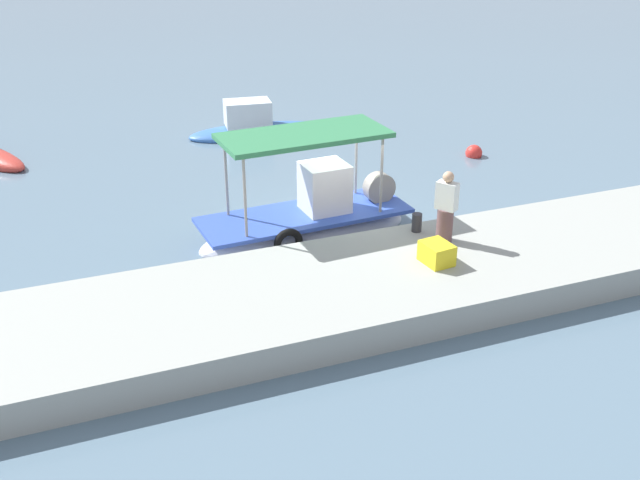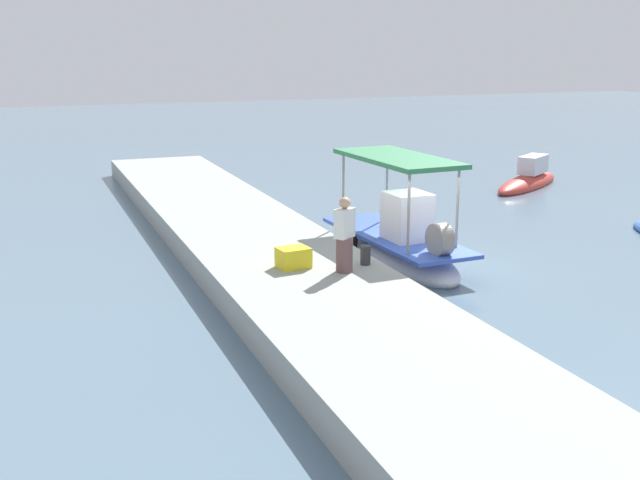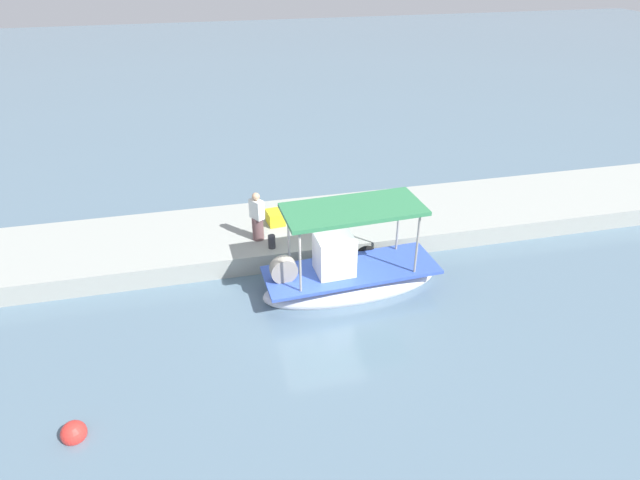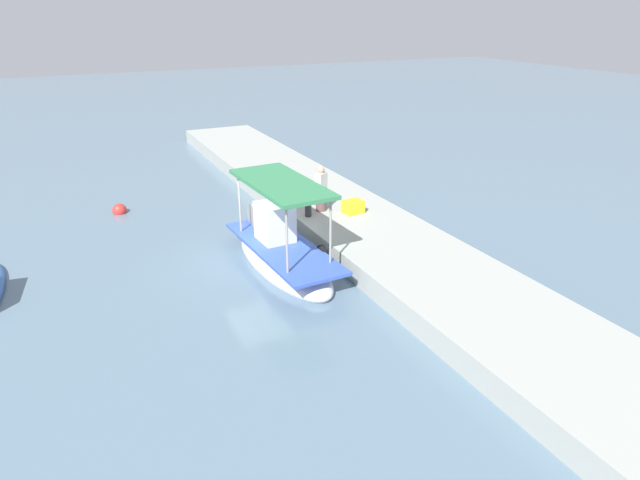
{
  "view_description": "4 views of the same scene",
  "coord_description": "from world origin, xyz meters",
  "px_view_note": "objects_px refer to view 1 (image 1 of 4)",
  "views": [
    {
      "loc": [
        -6.94,
        -16.46,
        8.2
      ],
      "look_at": [
        -1.35,
        -2.16,
        0.89
      ],
      "focal_mm": 41.96,
      "sensor_mm": 36.0,
      "label": 1
    },
    {
      "loc": [
        16.89,
        -9.42,
        5.66
      ],
      "look_at": [
        -0.79,
        -2.51,
        0.85
      ],
      "focal_mm": 43.62,
      "sensor_mm": 36.0,
      "label": 2
    },
    {
      "loc": [
        3.01,
        12.68,
        9.61
      ],
      "look_at": [
        -0.43,
        -1.92,
        0.89
      ],
      "focal_mm": 29.63,
      "sensor_mm": 36.0,
      "label": 3
    },
    {
      "loc": [
        -15.75,
        5.63,
        7.64
      ],
      "look_at": [
        -1.3,
        -1.42,
        0.81
      ],
      "focal_mm": 30.85,
      "sensor_mm": 36.0,
      "label": 4
    }
  ],
  "objects_px": {
    "main_fishing_boat": "(308,221)",
    "mooring_bollard": "(417,223)",
    "cargo_crate": "(437,253)",
    "moored_boat_mid": "(260,129)",
    "fisherman_near_bollard": "(446,210)",
    "marker_buoy": "(474,153)"
  },
  "relations": [
    {
      "from": "mooring_bollard",
      "to": "moored_boat_mid",
      "type": "distance_m",
      "value": 10.79
    },
    {
      "from": "main_fishing_boat",
      "to": "mooring_bollard",
      "type": "distance_m",
      "value": 2.83
    },
    {
      "from": "main_fishing_boat",
      "to": "moored_boat_mid",
      "type": "distance_m",
      "value": 9.0
    },
    {
      "from": "main_fishing_boat",
      "to": "marker_buoy",
      "type": "distance_m",
      "value": 8.44
    },
    {
      "from": "mooring_bollard",
      "to": "marker_buoy",
      "type": "xyz_separation_m",
      "value": [
        5.34,
        5.91,
        -0.79
      ]
    },
    {
      "from": "cargo_crate",
      "to": "moored_boat_mid",
      "type": "xyz_separation_m",
      "value": [
        -0.23,
        12.39,
        -0.69
      ]
    },
    {
      "from": "cargo_crate",
      "to": "fisherman_near_bollard",
      "type": "bearing_deg",
      "value": 52.38
    },
    {
      "from": "fisherman_near_bollard",
      "to": "cargo_crate",
      "type": "xyz_separation_m",
      "value": [
        -0.73,
        -0.95,
        -0.54
      ]
    },
    {
      "from": "mooring_bollard",
      "to": "cargo_crate",
      "type": "distance_m",
      "value": 1.68
    },
    {
      "from": "cargo_crate",
      "to": "marker_buoy",
      "type": "height_order",
      "value": "cargo_crate"
    },
    {
      "from": "main_fishing_boat",
      "to": "fisherman_near_bollard",
      "type": "bearing_deg",
      "value": -46.51
    },
    {
      "from": "cargo_crate",
      "to": "moored_boat_mid",
      "type": "relative_size",
      "value": 0.13
    },
    {
      "from": "main_fishing_boat",
      "to": "mooring_bollard",
      "type": "relative_size",
      "value": 12.49
    },
    {
      "from": "mooring_bollard",
      "to": "marker_buoy",
      "type": "relative_size",
      "value": 0.81
    },
    {
      "from": "moored_boat_mid",
      "to": "marker_buoy",
      "type": "bearing_deg",
      "value": -39.2
    },
    {
      "from": "marker_buoy",
      "to": "moored_boat_mid",
      "type": "height_order",
      "value": "moored_boat_mid"
    },
    {
      "from": "fisherman_near_bollard",
      "to": "cargo_crate",
      "type": "height_order",
      "value": "fisherman_near_bollard"
    },
    {
      "from": "main_fishing_boat",
      "to": "mooring_bollard",
      "type": "xyz_separation_m",
      "value": [
        2.08,
        -1.88,
        0.41
      ]
    },
    {
      "from": "fisherman_near_bollard",
      "to": "mooring_bollard",
      "type": "relative_size",
      "value": 3.77
    },
    {
      "from": "fisherman_near_bollard",
      "to": "mooring_bollard",
      "type": "distance_m",
      "value": 0.94
    },
    {
      "from": "cargo_crate",
      "to": "marker_buoy",
      "type": "relative_size",
      "value": 1.25
    },
    {
      "from": "mooring_bollard",
      "to": "moored_boat_mid",
      "type": "bearing_deg",
      "value": 93.23
    }
  ]
}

